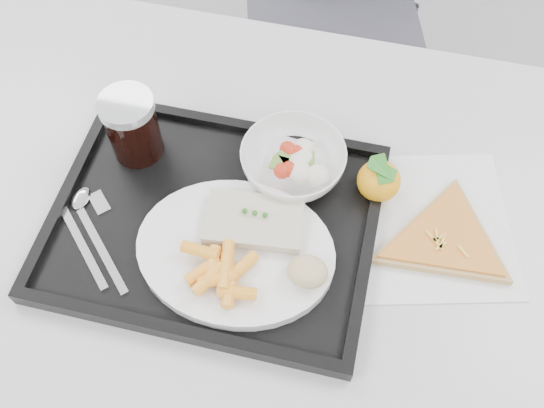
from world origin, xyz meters
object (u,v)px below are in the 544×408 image
object	(u,v)px
table	(251,242)
pizza_slice	(445,239)
tray	(214,222)
dinner_plate	(236,251)
salad_bowl	(293,161)
cola_glass	(132,126)
tangerine	(379,181)

from	to	relation	value
table	pizza_slice	world-z (taller)	pizza_slice
tray	pizza_slice	bearing A→B (deg)	8.17
dinner_plate	pizza_slice	xyz separation A→B (m)	(0.28, 0.09, -0.01)
table	salad_bowl	xyz separation A→B (m)	(0.04, 0.09, 0.11)
salad_bowl	cola_glass	world-z (taller)	cola_glass
table	dinner_plate	world-z (taller)	dinner_plate
salad_bowl	cola_glass	distance (m)	0.24
table	cola_glass	world-z (taller)	cola_glass
dinner_plate	cola_glass	world-z (taller)	cola_glass
cola_glass	tangerine	bearing A→B (deg)	1.86
dinner_plate	salad_bowl	size ratio (longest dim) A/B	1.78
dinner_plate	cola_glass	bearing A→B (deg)	143.77
table	tangerine	world-z (taller)	tangerine
salad_bowl	tangerine	distance (m)	0.13
tangerine	pizza_slice	world-z (taller)	tangerine
tray	table	bearing A→B (deg)	23.04
dinner_plate	tangerine	xyz separation A→B (m)	(0.17, 0.15, 0.01)
salad_bowl	tangerine	bearing A→B (deg)	-1.19
table	tray	size ratio (longest dim) A/B	2.67
cola_glass	salad_bowl	bearing A→B (deg)	3.49
table	cola_glass	bearing A→B (deg)	158.74
cola_glass	table	bearing A→B (deg)	-21.26
dinner_plate	salad_bowl	distance (m)	0.16
cola_glass	tangerine	distance (m)	0.36
tray	salad_bowl	world-z (taller)	salad_bowl
tray	tangerine	distance (m)	0.24
table	salad_bowl	bearing A→B (deg)	63.26
pizza_slice	tangerine	bearing A→B (deg)	150.61
tangerine	pizza_slice	size ratio (longest dim) A/B	0.21
tray	tangerine	xyz separation A→B (m)	(0.22, 0.10, 0.03)
tangerine	pizza_slice	xyz separation A→B (m)	(0.10, -0.06, -0.02)
tray	cola_glass	size ratio (longest dim) A/B	4.17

